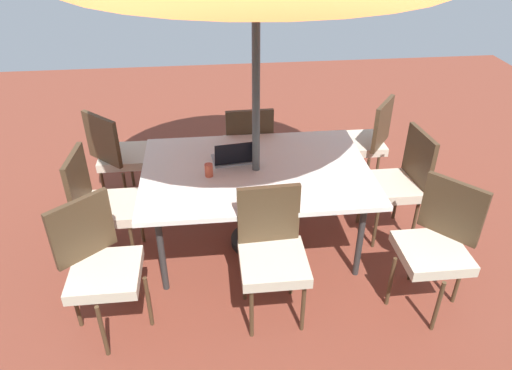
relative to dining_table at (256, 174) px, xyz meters
name	(u,v)px	position (x,y,z in m)	size (l,w,h in m)	color
ground_plane	(256,243)	(0.00, 0.00, -0.72)	(10.00, 10.00, 0.02)	brown
dining_table	(256,174)	(0.00, 0.00, 0.00)	(1.83, 1.26, 0.76)	white
chair_east	(101,202)	(1.25, 0.04, -0.16)	(0.48, 0.47, 0.98)	beige
chair_northeast	(99,262)	(1.14, 0.77, -0.16)	(0.58, 0.59, 0.98)	beige
chair_north	(272,250)	(-0.03, 0.77, -0.16)	(0.46, 0.47, 0.98)	beige
chair_south	(248,145)	(-0.01, -0.81, -0.16)	(0.46, 0.47, 0.98)	beige
chair_southeast	(119,153)	(1.22, -0.79, -0.16)	(0.59, 0.59, 0.98)	beige
chair_southwest	(365,139)	(-1.18, -0.81, -0.16)	(0.58, 0.58, 0.98)	beige
chair_northwest	(438,242)	(-1.21, 0.80, -0.16)	(0.59, 0.59, 0.98)	beige
chair_west	(399,179)	(-1.24, -0.04, -0.16)	(0.48, 0.47, 0.98)	beige
laptop	(233,157)	(0.18, -0.13, 0.09)	(0.35, 0.28, 0.21)	gray
cup	(209,170)	(0.38, 0.06, 0.10)	(0.06, 0.06, 0.10)	#CC4C33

